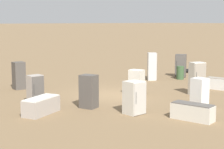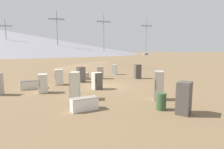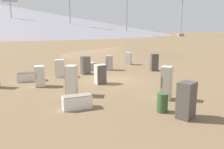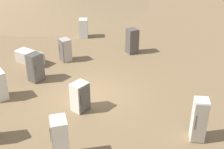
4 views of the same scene
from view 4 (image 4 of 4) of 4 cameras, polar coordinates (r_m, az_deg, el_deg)
ground_plane at (r=16.37m, az=-4.36°, el=-3.71°), size 1000.00×1000.00×0.00m
discarded_fridge_0 at (r=20.18m, az=-14.82°, el=3.03°), size 1.57×2.04×0.76m
discarded_fridge_1 at (r=13.33m, az=15.66°, el=-8.02°), size 0.81×0.83×1.94m
discarded_fridge_2 at (r=20.85m, az=3.72°, el=6.13°), size 0.72×0.68×1.68m
discarded_fridge_5 at (r=12.10m, az=-9.52°, el=-11.69°), size 0.77×0.89×1.86m
discarded_fridge_7 at (r=23.67m, az=-5.25°, el=8.43°), size 0.89×0.93×1.41m
discarded_fridge_8 at (r=19.93m, az=-8.55°, el=4.46°), size 0.66×0.74×1.46m
discarded_fridge_9 at (r=14.88m, az=-5.86°, el=-4.07°), size 0.93×0.88×1.44m
discarded_fridge_13 at (r=17.83m, az=-13.83°, el=1.27°), size 0.93×0.90×1.61m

